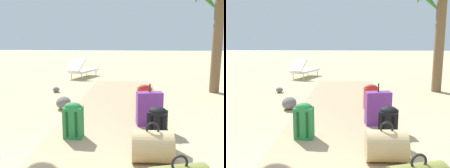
% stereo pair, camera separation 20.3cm
% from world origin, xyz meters
% --- Properties ---
extents(ground_plane, '(60.00, 60.00, 0.00)m').
position_xyz_m(ground_plane, '(0.00, 2.81, 0.00)').
color(ground_plane, tan).
extents(boardwalk, '(1.85, 7.02, 0.08)m').
position_xyz_m(boardwalk, '(0.00, 3.51, 0.04)').
color(boardwalk, tan).
rests_on(boardwalk, ground).
extents(suitcase_purple, '(0.45, 0.27, 0.71)m').
position_xyz_m(suitcase_purple, '(0.63, 2.62, 0.36)').
color(suitcase_purple, '#6B2D84').
rests_on(suitcase_purple, boardwalk).
extents(duffel_bag_tan, '(0.49, 0.39, 0.49)m').
position_xyz_m(duffel_bag_tan, '(0.59, 1.32, 0.27)').
color(duffel_bag_tan, tan).
rests_on(duffel_bag_tan, boardwalk).
extents(backpack_red, '(0.30, 0.23, 0.52)m').
position_xyz_m(backpack_red, '(0.59, 3.54, 0.35)').
color(backpack_red, red).
rests_on(backpack_red, boardwalk).
extents(backpack_green, '(0.28, 0.22, 0.54)m').
position_xyz_m(backpack_green, '(-0.51, 1.96, 0.36)').
color(backpack_green, '#237538').
rests_on(backpack_green, boardwalk).
extents(backpack_black, '(0.31, 0.28, 0.51)m').
position_xyz_m(backpack_black, '(0.71, 1.92, 0.35)').
color(backpack_black, black).
rests_on(backpack_black, boardwalk).
extents(lounge_chair, '(1.11, 1.67, 0.77)m').
position_xyz_m(lounge_chair, '(-1.73, 8.25, 0.33)').
color(lounge_chair, white).
rests_on(lounge_chair, ground).
extents(rock_left_far, '(0.29, 0.29, 0.15)m').
position_xyz_m(rock_left_far, '(-1.90, 5.41, 0.08)').
color(rock_left_far, slate).
rests_on(rock_left_far, ground).
extents(rock_left_near, '(0.34, 0.43, 0.27)m').
position_xyz_m(rock_left_near, '(-1.19, 3.74, 0.13)').
color(rock_left_near, slate).
rests_on(rock_left_near, ground).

